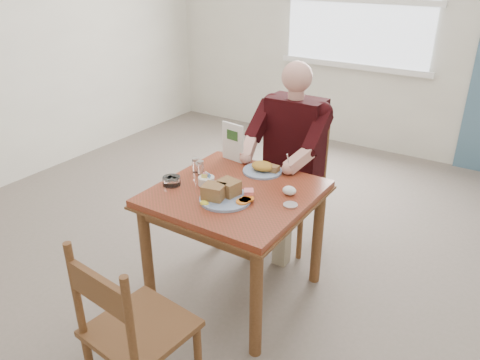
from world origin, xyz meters
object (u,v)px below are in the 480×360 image
Objects in this scene: table at (235,206)px; near_plate at (224,194)px; chair_far at (294,182)px; far_plate at (263,168)px; diner at (290,144)px; chair_near at (132,332)px.

near_plate is (0.01, -0.13, 0.15)m from table.
chair_far is (0.00, 0.80, -0.16)m from table.
far_plate is (0.01, -0.48, 0.30)m from chair_far.
far_plate is (0.01, -0.39, -0.03)m from diner.
far_plate is at bearing -88.78° from chair_far.
chair_near is 0.92m from near_plate.
chair_far is 0.57m from far_plate.
chair_far is at bearing 90.00° from table.
chair_far is 0.69× the size of diner.
diner reaches higher than chair_near.
diner reaches higher than near_plate.
near_plate is at bearing -89.14° from chair_far.
far_plate is at bearing -88.50° from diner.
near_plate is (0.01, -0.84, -0.02)m from diner.
chair_near is at bearing -86.68° from diner.
chair_near is 2.95× the size of near_plate.
far_plate is (0.01, 0.32, 0.14)m from table.
chair_far is at bearing 90.01° from diner.
chair_near is 1.34m from far_plate.
table is at bearing -90.00° from diner.
near_plate reaches higher than far_plate.
table is 2.85× the size of near_plate.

